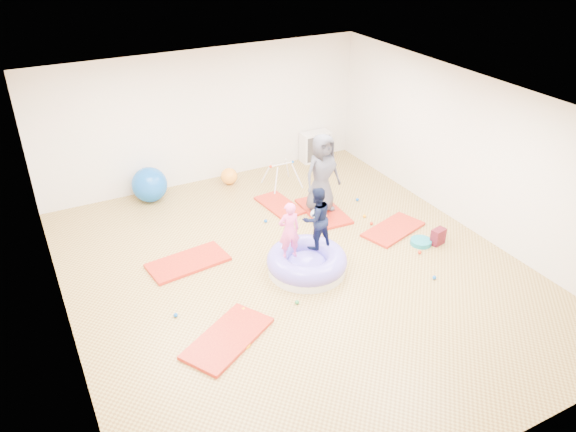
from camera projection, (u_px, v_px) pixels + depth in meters
room at (297, 196)px, 8.50m from camera, size 7.01×8.01×2.81m
gym_mat_front_left at (228, 338)px, 7.75m from camera, size 1.49×1.25×0.06m
gym_mat_mid_left at (188, 262)px, 9.38m from camera, size 1.38×0.81×0.05m
gym_mat_center_back at (279, 205)px, 11.15m from camera, size 0.66×1.14×0.05m
gym_mat_right at (393, 229)px, 10.32m from camera, size 1.33×0.93×0.05m
gym_mat_rear_right at (323, 211)px, 10.93m from camera, size 0.72×1.32×0.05m
inflatable_cushion at (307, 262)px, 9.14m from camera, size 1.32×1.32×0.41m
child_pink at (289, 228)px, 8.72m from camera, size 0.38×0.27×0.98m
child_navy at (316, 216)px, 8.96m from camera, size 0.55×0.45×1.07m
adult_caregiver at (322, 173)px, 10.56m from camera, size 0.80×0.57×1.55m
infant at (319, 214)px, 10.58m from camera, size 0.34×0.35×0.20m
ball_pit_balls at (330, 252)px, 9.63m from camera, size 4.45×2.97×0.07m
exercise_ball_blue at (150, 185)px, 11.21m from camera, size 0.71×0.71×0.71m
exercise_ball_orange at (229, 176)px, 11.97m from camera, size 0.36×0.36×0.36m
infant_play_gym at (282, 171)px, 11.76m from camera, size 0.69×0.66×0.53m
cube_shelf at (315, 146)px, 12.98m from camera, size 0.69×0.34×0.69m
balance_disc at (421, 242)px, 9.91m from camera, size 0.38×0.38×0.08m
backpack at (438, 237)px, 9.87m from camera, size 0.28×0.21×0.30m
yellow_toy at (243, 344)px, 7.67m from camera, size 0.21×0.21×0.03m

